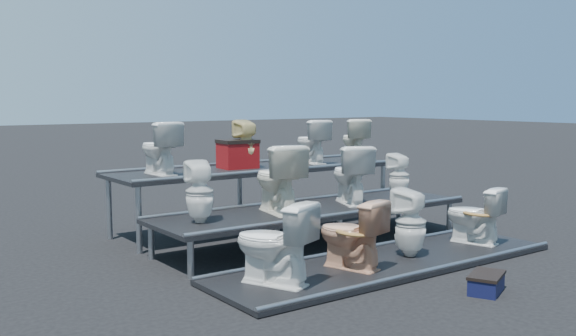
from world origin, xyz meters
TOP-DOWN VIEW (x-y plane):
  - ground at (0.00, 0.00)m, footprint 80.00×80.00m
  - tier_front at (0.00, -1.30)m, footprint 4.20×1.20m
  - tier_mid at (0.00, 0.00)m, footprint 4.20×1.20m
  - tier_back at (0.00, 1.30)m, footprint 4.20×1.20m
  - toilet_0 at (-1.52, -1.30)m, footprint 0.72×0.90m
  - toilet_1 at (-0.55, -1.30)m, footprint 0.59×0.80m
  - toilet_2 at (0.34, -1.30)m, footprint 0.43×0.43m
  - toilet_3 at (1.45, -1.30)m, footprint 0.55×0.76m
  - toilet_4 at (-1.61, 0.00)m, footprint 0.38×0.38m
  - toilet_5 at (-0.56, 0.00)m, footprint 0.61×0.88m
  - toilet_6 at (0.59, 0.00)m, footprint 0.68×0.86m
  - toilet_7 at (1.48, 0.00)m, footprint 0.29×0.29m
  - toilet_8 at (-1.48, 1.30)m, footprint 0.41×0.68m
  - toilet_9 at (-0.18, 1.30)m, footprint 0.31×0.32m
  - toilet_10 at (0.96, 1.30)m, footprint 0.45×0.68m
  - toilet_11 at (1.81, 1.30)m, footprint 0.59×0.73m
  - red_crate at (-0.29, 1.36)m, footprint 0.51×0.42m
  - step_stool at (0.06, -2.54)m, footprint 0.50×0.41m

SIDE VIEW (x-z plane):
  - ground at x=0.00m, z-range 0.00..0.00m
  - tier_front at x=0.00m, z-range 0.00..0.06m
  - step_stool at x=0.06m, z-range 0.00..0.15m
  - tier_mid at x=0.00m, z-range 0.00..0.46m
  - toilet_3 at x=1.45m, z-range 0.06..0.76m
  - toilet_1 at x=-0.55m, z-range 0.06..0.79m
  - tier_back at x=0.00m, z-range 0.00..0.86m
  - toilet_2 at x=0.34m, z-range 0.06..0.83m
  - toilet_0 at x=-1.52m, z-range 0.06..0.86m
  - toilet_7 at x=1.48m, z-range 0.46..1.07m
  - toilet_4 at x=-1.61m, z-range 0.46..1.15m
  - toilet_6 at x=0.59m, z-range 0.46..1.23m
  - toilet_5 at x=-0.56m, z-range 0.46..1.28m
  - red_crate at x=-0.29m, z-range 0.86..1.21m
  - toilet_11 at x=1.81m, z-range 0.86..1.51m
  - toilet_10 at x=0.96m, z-range 0.86..1.51m
  - toilet_9 at x=-0.18m, z-range 0.86..1.53m
  - toilet_8 at x=-1.48m, z-range 0.86..1.53m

